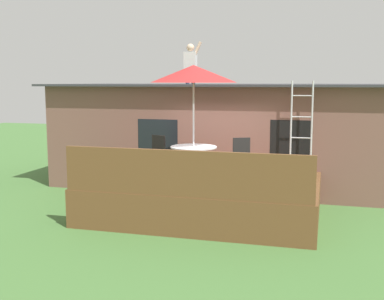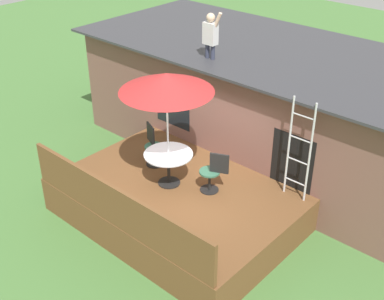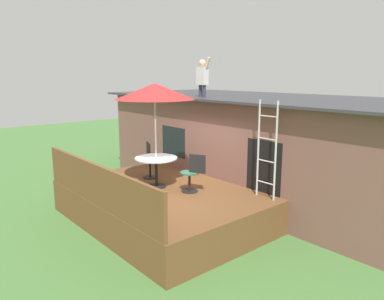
% 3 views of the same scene
% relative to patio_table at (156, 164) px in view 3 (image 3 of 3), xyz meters
% --- Properties ---
extents(ground_plane, '(40.00, 40.00, 0.00)m').
position_rel_patio_table_xyz_m(ground_plane, '(0.27, 0.04, -1.39)').
color(ground_plane, '#477538').
extents(house, '(10.50, 4.50, 2.91)m').
position_rel_patio_table_xyz_m(house, '(0.27, 3.64, 0.07)').
color(house, brown).
rests_on(house, ground).
extents(deck, '(4.98, 3.61, 0.80)m').
position_rel_patio_table_xyz_m(deck, '(0.27, 0.04, -0.99)').
color(deck, brown).
rests_on(deck, ground).
extents(deck_railing, '(4.88, 0.08, 0.90)m').
position_rel_patio_table_xyz_m(deck_railing, '(0.27, -1.72, -0.14)').
color(deck_railing, brown).
rests_on(deck_railing, deck).
extents(patio_table, '(1.04, 1.04, 0.74)m').
position_rel_patio_table_xyz_m(patio_table, '(0.00, 0.00, 0.00)').
color(patio_table, black).
rests_on(patio_table, deck).
extents(patio_umbrella, '(1.90, 1.90, 2.54)m').
position_rel_patio_table_xyz_m(patio_umbrella, '(0.00, -0.00, 1.76)').
color(patio_umbrella, silver).
rests_on(patio_umbrella, deck).
extents(step_ladder, '(0.52, 0.04, 2.20)m').
position_rel_patio_table_xyz_m(step_ladder, '(2.27, 1.40, 0.51)').
color(step_ladder, silver).
rests_on(step_ladder, deck).
extents(person_figure, '(0.47, 0.20, 1.11)m').
position_rel_patio_table_xyz_m(person_figure, '(-0.65, 2.12, 2.13)').
color(person_figure, '#33384C').
rests_on(person_figure, house).
extents(patio_chair_left, '(0.59, 0.44, 0.92)m').
position_rel_patio_table_xyz_m(patio_chair_left, '(-0.86, 0.38, -0.13)').
color(patio_chair_left, black).
rests_on(patio_chair_left, deck).
extents(patio_chair_right, '(0.59, 0.44, 0.92)m').
position_rel_patio_table_xyz_m(patio_chair_right, '(0.89, 0.41, -0.13)').
color(patio_chair_right, black).
rests_on(patio_chair_right, deck).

